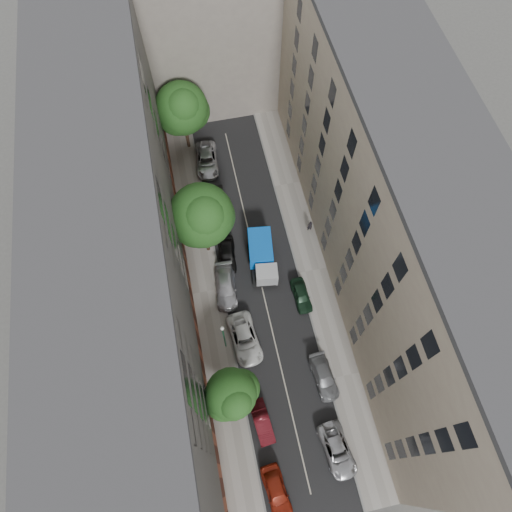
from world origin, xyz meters
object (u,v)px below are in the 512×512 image
object	(u,v)px
car_left_3	(226,287)
car_right_0	(337,450)
car_right_1	(324,377)
pedestrian	(310,226)
tree_near	(232,395)
car_left_1	(262,422)
lamp_post	(224,335)
car_left_5	(217,203)
tree_mid	(203,217)
tarp_truck	(262,256)
car_left_2	(245,339)
car_left_4	(227,254)
car_left_0	(277,492)
tree_far	(183,110)
car_right_2	(301,295)
car_left_6	(207,160)

from	to	relation	value
car_left_3	car_right_0	world-z (taller)	car_left_3
car_right_1	pedestrian	size ratio (longest dim) A/B	2.76
tree_near	car_left_1	bearing A→B (deg)	-46.20
pedestrian	lamp_post	bearing A→B (deg)	39.33
car_left_5	tree_mid	distance (m)	8.10
tarp_truck	car_left_5	xyz separation A→B (m)	(-3.40, 7.67, -0.73)
tarp_truck	car_right_0	size ratio (longest dim) A/B	1.25
car_left_2	pedestrian	size ratio (longest dim) A/B	3.33
car_left_3	car_left_4	distance (m)	3.69
car_left_2	car_left_5	bearing A→B (deg)	84.62
tarp_truck	car_left_5	size ratio (longest dim) A/B	1.35
car_left_5	lamp_post	bearing A→B (deg)	-89.66
car_left_0	lamp_post	size ratio (longest dim) A/B	0.75
car_left_0	tree_mid	size ratio (longest dim) A/B	0.43
tree_far	car_left_2	bearing A→B (deg)	-86.01
car_left_4	car_right_2	world-z (taller)	car_left_4
car_right_1	car_right_0	bearing A→B (deg)	-99.73
car_left_1	car_right_2	xyz separation A→B (m)	(6.40, 10.80, -0.01)
tarp_truck	car_left_0	world-z (taller)	tarp_truck
car_left_0	car_right_0	world-z (taller)	car_left_0
tree_near	tree_mid	xyz separation A→B (m)	(0.35, 15.84, 2.33)
car_left_5	car_right_1	size ratio (longest dim) A/B	1.00
car_right_2	tree_mid	distance (m)	12.45
tree_mid	pedestrian	size ratio (longest dim) A/B	6.21
car_right_2	tree_mid	xyz separation A→B (m)	(-8.10, 7.19, 6.13)
tree_near	lamp_post	bearing A→B (deg)	87.99
lamp_post	car_right_0	bearing A→B (deg)	-55.25
tree_mid	tree_far	bearing A→B (deg)	90.00
car_left_1	car_right_2	bearing A→B (deg)	53.72
car_left_1	car_left_4	distance (m)	16.80
tarp_truck	car_right_1	xyz separation A→B (m)	(3.00, -12.84, -0.82)
car_left_3	tree_far	bearing A→B (deg)	98.09
car_left_2	tree_far	distance (m)	25.06
car_left_4	car_right_2	bearing A→B (deg)	-37.38
car_left_6	car_left_3	bearing A→B (deg)	-87.25
tree_near	car_left_6	bearing A→B (deg)	85.84
car_left_5	pedestrian	xyz separation A→B (m)	(9.20, -4.98, 0.22)
car_left_5	lamp_post	xyz separation A→B (m)	(-1.87, -15.63, 3.04)
car_left_4	car_left_2	bearing A→B (deg)	-84.22
car_left_0	tree_near	size ratio (longest dim) A/B	0.66
tarp_truck	tree_mid	bearing A→B (deg)	161.13
tree_near	lamp_post	size ratio (longest dim) A/B	1.14
car_left_1	lamp_post	xyz separation A→B (m)	(-1.87, 7.48, 3.12)
tree_far	tree_near	bearing A→B (deg)	-90.67
tarp_truck	tree_far	xyz separation A→B (m)	(-5.10, 16.58, 4.64)
car_left_6	tree_far	distance (m)	6.29
tarp_truck	car_right_1	bearing A→B (deg)	-69.18
tree_far	pedestrian	xyz separation A→B (m)	(10.90, -13.89, -5.15)
car_left_4	tree_mid	xyz separation A→B (m)	(-1.70, 1.19, 6.04)
car_left_4	car_right_0	size ratio (longest dim) A/B	0.90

